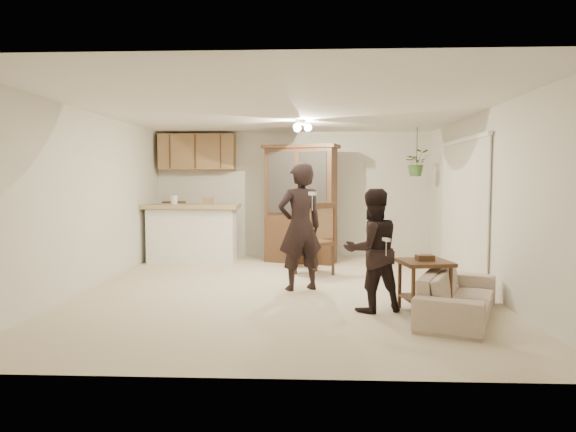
{
  "coord_description": "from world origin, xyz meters",
  "views": [
    {
      "loc": [
        0.36,
        -7.11,
        1.54
      ],
      "look_at": [
        0.03,
        0.4,
        1.01
      ],
      "focal_mm": 32.0,
      "sensor_mm": 36.0,
      "label": 1
    }
  ],
  "objects_px": {
    "child": "(372,254)",
    "side_table": "(424,285)",
    "chair_hutch_left": "(302,250)",
    "chair_hutch_right": "(314,254)",
    "chair_bar": "(175,243)",
    "china_hutch": "(301,205)",
    "sofa": "(458,285)",
    "adult": "(300,226)"
  },
  "relations": [
    {
      "from": "child",
      "to": "side_table",
      "type": "xyz_separation_m",
      "value": [
        0.61,
        -0.01,
        -0.36
      ]
    },
    {
      "from": "chair_hutch_left",
      "to": "chair_hutch_right",
      "type": "bearing_deg",
      "value": -57.65
    },
    {
      "from": "chair_bar",
      "to": "china_hutch",
      "type": "bearing_deg",
      "value": -25.3
    },
    {
      "from": "side_table",
      "to": "chair_hutch_right",
      "type": "xyz_separation_m",
      "value": [
        -1.27,
        2.31,
        0.02
      ]
    },
    {
      "from": "chair_bar",
      "to": "chair_hutch_left",
      "type": "distance_m",
      "value": 2.6
    },
    {
      "from": "sofa",
      "to": "chair_hutch_left",
      "type": "relative_size",
      "value": 1.77
    },
    {
      "from": "chair_hutch_right",
      "to": "china_hutch",
      "type": "bearing_deg",
      "value": -117.49
    },
    {
      "from": "child",
      "to": "chair_hutch_right",
      "type": "height_order",
      "value": "child"
    },
    {
      "from": "chair_hutch_left",
      "to": "child",
      "type": "bearing_deg",
      "value": -57.78
    },
    {
      "from": "side_table",
      "to": "chair_hutch_right",
      "type": "relative_size",
      "value": 0.57
    },
    {
      "from": "adult",
      "to": "side_table",
      "type": "bearing_deg",
      "value": 118.11
    },
    {
      "from": "adult",
      "to": "side_table",
      "type": "distance_m",
      "value": 1.96
    },
    {
      "from": "child",
      "to": "chair_hutch_right",
      "type": "distance_m",
      "value": 2.42
    },
    {
      "from": "china_hutch",
      "to": "chair_hutch_right",
      "type": "height_order",
      "value": "china_hutch"
    },
    {
      "from": "side_table",
      "to": "chair_bar",
      "type": "relative_size",
      "value": 0.6
    },
    {
      "from": "side_table",
      "to": "sofa",
      "type": "bearing_deg",
      "value": -31.8
    },
    {
      "from": "sofa",
      "to": "side_table",
      "type": "distance_m",
      "value": 0.39
    },
    {
      "from": "sofa",
      "to": "chair_hutch_right",
      "type": "bearing_deg",
      "value": 55.15
    },
    {
      "from": "china_hutch",
      "to": "side_table",
      "type": "height_order",
      "value": "china_hutch"
    },
    {
      "from": "child",
      "to": "adult",
      "type": "bearing_deg",
      "value": -72.9
    },
    {
      "from": "sofa",
      "to": "side_table",
      "type": "bearing_deg",
      "value": 80.95
    },
    {
      "from": "china_hutch",
      "to": "chair_bar",
      "type": "distance_m",
      "value": 2.58
    },
    {
      "from": "side_table",
      "to": "chair_bar",
      "type": "height_order",
      "value": "chair_bar"
    },
    {
      "from": "sofa",
      "to": "chair_bar",
      "type": "distance_m",
      "value": 5.91
    },
    {
      "from": "sofa",
      "to": "china_hutch",
      "type": "height_order",
      "value": "china_hutch"
    },
    {
      "from": "child",
      "to": "side_table",
      "type": "bearing_deg",
      "value": 158.93
    },
    {
      "from": "china_hutch",
      "to": "chair_hutch_right",
      "type": "xyz_separation_m",
      "value": [
        0.24,
        -1.29,
        -0.75
      ]
    },
    {
      "from": "china_hutch",
      "to": "sofa",
      "type": "bearing_deg",
      "value": -47.5
    },
    {
      "from": "adult",
      "to": "sofa",
      "type": "bearing_deg",
      "value": 119.2
    },
    {
      "from": "china_hutch",
      "to": "chair_bar",
      "type": "height_order",
      "value": "china_hutch"
    },
    {
      "from": "sofa",
      "to": "chair_hutch_right",
      "type": "distance_m",
      "value": 2.98
    },
    {
      "from": "chair_bar",
      "to": "chair_hutch_right",
      "type": "relative_size",
      "value": 0.95
    },
    {
      "from": "adult",
      "to": "china_hutch",
      "type": "relative_size",
      "value": 0.82
    },
    {
      "from": "china_hutch",
      "to": "chair_hutch_left",
      "type": "xyz_separation_m",
      "value": [
        0.03,
        -0.54,
        -0.78
      ]
    },
    {
      "from": "china_hutch",
      "to": "chair_hutch_right",
      "type": "bearing_deg",
      "value": -62.65
    },
    {
      "from": "china_hutch",
      "to": "side_table",
      "type": "bearing_deg",
      "value": -50.57
    },
    {
      "from": "adult",
      "to": "chair_hutch_left",
      "type": "xyz_separation_m",
      "value": [
        -0.01,
        1.9,
        -0.6
      ]
    },
    {
      "from": "chair_hutch_right",
      "to": "chair_bar",
      "type": "bearing_deg",
      "value": -67.99
    },
    {
      "from": "sofa",
      "to": "china_hutch",
      "type": "bearing_deg",
      "value": 48.55
    },
    {
      "from": "adult",
      "to": "child",
      "type": "bearing_deg",
      "value": 103.33
    },
    {
      "from": "china_hutch",
      "to": "chair_bar",
      "type": "xyz_separation_m",
      "value": [
        -2.45,
        0.26,
        -0.76
      ]
    },
    {
      "from": "sofa",
      "to": "chair_hutch_left",
      "type": "height_order",
      "value": "chair_hutch_left"
    }
  ]
}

